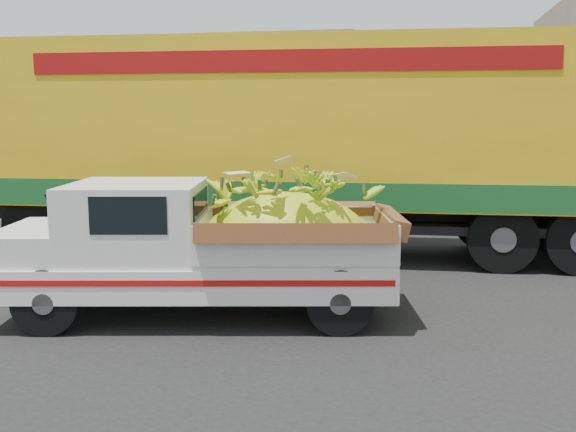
# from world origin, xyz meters

# --- Properties ---
(ground) EXTENTS (100.00, 100.00, 0.00)m
(ground) POSITION_xyz_m (0.00, 0.00, 0.00)
(ground) COLOR black
(ground) RESTS_ON ground
(curb) EXTENTS (60.00, 0.25, 0.15)m
(curb) POSITION_xyz_m (0.00, 6.88, 0.07)
(curb) COLOR gray
(curb) RESTS_ON ground
(sidewalk) EXTENTS (60.00, 4.00, 0.14)m
(sidewalk) POSITION_xyz_m (0.00, 8.98, 0.07)
(sidewalk) COLOR gray
(sidewalk) RESTS_ON ground
(building_left) EXTENTS (18.00, 6.00, 5.00)m
(building_left) POSITION_xyz_m (-8.00, 14.88, 2.50)
(building_left) COLOR gray
(building_left) RESTS_ON ground
(pickup_truck) EXTENTS (5.00, 2.62, 1.67)m
(pickup_truck) POSITION_xyz_m (0.53, 0.55, 0.90)
(pickup_truck) COLOR black
(pickup_truck) RESTS_ON ground
(semi_trailer) EXTENTS (12.04, 3.14, 3.80)m
(semi_trailer) POSITION_xyz_m (0.67, 4.43, 2.12)
(semi_trailer) COLOR black
(semi_trailer) RESTS_ON ground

